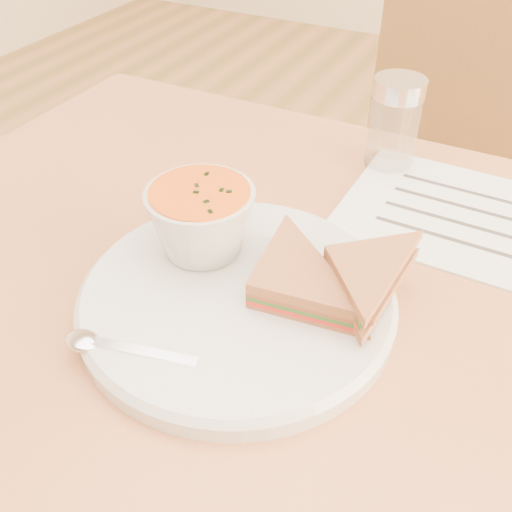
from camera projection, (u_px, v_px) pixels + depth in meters
The scene contains 9 objects.
dining_table at pixel (287, 475), 0.81m from camera, with size 1.00×0.70×0.75m, color #9E5731, non-canonical shape.
chair_far at pixel (411, 222), 1.19m from camera, with size 0.39×0.39×0.87m, color brown, non-canonical shape.
plate at pixel (237, 299), 0.54m from camera, with size 0.30×0.30×0.02m, color silver, non-canonical shape.
soup_bowl at pixel (202, 224), 0.56m from camera, with size 0.11×0.11×0.07m, color silver, non-canonical shape.
sandwich_half_a at pixel (246, 299), 0.51m from camera, with size 0.11×0.11×0.03m, color #AB663C, non-canonical shape.
sandwich_half_b at pixel (323, 259), 0.53m from camera, with size 0.10×0.10×0.03m, color #AB663C, non-canonical shape.
spoon at pixel (137, 351), 0.47m from camera, with size 0.17×0.03×0.01m, color silver, non-canonical shape.
paper_menu at pixel (472, 219), 0.65m from camera, with size 0.29×0.21×0.00m, color white, non-canonical shape.
condiment_shaker at pixel (394, 123), 0.72m from camera, with size 0.06×0.06×0.12m, color silver, non-canonical shape.
Camera 1 is at (0.16, -0.40, 1.13)m, focal length 40.00 mm.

